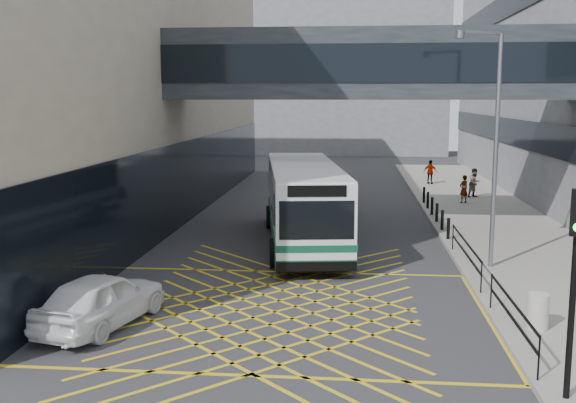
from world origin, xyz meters
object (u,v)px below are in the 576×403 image
(car_silver, at_px, (323,210))
(traffic_light, at_px, (575,265))
(bus, at_px, (304,201))
(pedestrian_b, at_px, (475,183))
(car_dark, at_px, (328,196))
(street_lamp, at_px, (492,136))
(pedestrian_a, at_px, (464,189))
(car_white, at_px, (101,299))
(litter_bin, at_px, (538,311))
(pedestrian_c, at_px, (430,172))

(car_silver, distance_m, traffic_light, 20.35)
(bus, relative_size, pedestrian_b, 7.09)
(car_dark, xyz_separation_m, pedestrian_b, (8.63, 4.78, 0.22))
(car_silver, bearing_deg, street_lamp, 136.83)
(bus, relative_size, pedestrian_a, 7.76)
(car_silver, xyz_separation_m, street_lamp, (6.16, -8.68, 4.15))
(car_dark, height_order, pedestrian_a, pedestrian_a)
(pedestrian_a, bearing_deg, car_white, 24.27)
(litter_bin, bearing_deg, pedestrian_c, 88.95)
(car_white, relative_size, street_lamp, 0.59)
(street_lamp, height_order, pedestrian_b, street_lamp)
(car_silver, bearing_deg, pedestrian_b, -124.54)
(car_silver, bearing_deg, car_dark, -79.70)
(car_dark, xyz_separation_m, car_silver, (-0.07, -3.62, -0.16))
(traffic_light, relative_size, street_lamp, 0.52)
(car_silver, xyz_separation_m, pedestrian_b, (8.70, 8.41, 0.38))
(car_silver, height_order, pedestrian_c, pedestrian_c)
(bus, relative_size, pedestrian_c, 7.44)
(bus, distance_m, litter_bin, 12.56)
(pedestrian_b, bearing_deg, pedestrian_a, -147.23)
(bus, bearing_deg, street_lamp, -38.62)
(car_white, bearing_deg, pedestrian_a, -107.13)
(street_lamp, height_order, litter_bin, street_lamp)
(car_white, height_order, pedestrian_b, pedestrian_b)
(car_white, distance_m, pedestrian_b, 27.78)
(litter_bin, bearing_deg, bus, 123.23)
(litter_bin, bearing_deg, car_white, -177.84)
(car_white, distance_m, car_silver, 16.47)
(car_silver, distance_m, pedestrian_a, 9.84)
(litter_bin, relative_size, pedestrian_b, 0.54)
(bus, distance_m, pedestrian_a, 13.68)
(pedestrian_b, distance_m, pedestrian_c, 6.45)
(bus, height_order, litter_bin, bus)
(car_white, bearing_deg, street_lamp, -135.10)
(pedestrian_c, bearing_deg, car_white, 93.36)
(car_silver, relative_size, pedestrian_c, 2.50)
(pedestrian_a, xyz_separation_m, pedestrian_c, (-0.92, 8.45, 0.03))
(car_dark, relative_size, pedestrian_b, 2.97)
(car_dark, distance_m, pedestrian_c, 12.83)
(street_lamp, bearing_deg, car_white, -173.44)
(car_dark, bearing_deg, bus, 65.64)
(pedestrian_a, bearing_deg, car_silver, 3.56)
(street_lamp, height_order, pedestrian_c, street_lamp)
(pedestrian_b, relative_size, pedestrian_c, 1.05)
(pedestrian_c, bearing_deg, car_dark, 83.63)
(pedestrian_a, bearing_deg, bus, 17.57)
(car_white, distance_m, pedestrian_c, 32.48)
(car_white, relative_size, car_silver, 1.16)
(traffic_light, relative_size, pedestrian_c, 2.58)
(traffic_light, bearing_deg, litter_bin, 99.44)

